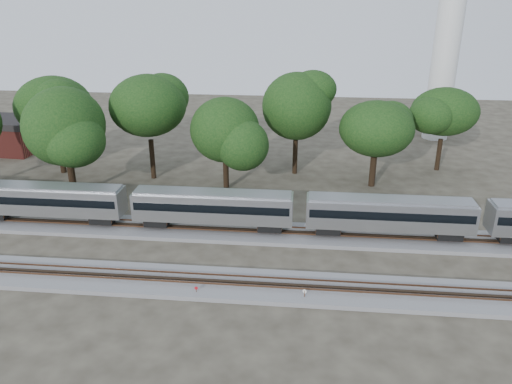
# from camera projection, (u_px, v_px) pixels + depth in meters

# --- Properties ---
(ground) EXTENTS (160.00, 160.00, 0.00)m
(ground) POSITION_uv_depth(u_px,v_px,m) (202.00, 261.00, 46.50)
(ground) COLOR #383328
(ground) RESTS_ON ground
(track_far) EXTENTS (160.00, 5.00, 0.73)m
(track_far) POSITION_uv_depth(u_px,v_px,m) (214.00, 231.00, 51.96)
(track_far) COLOR slate
(track_far) RESTS_ON ground
(track_near) EXTENTS (160.00, 5.00, 0.73)m
(track_near) POSITION_uv_depth(u_px,v_px,m) (193.00, 282.00, 42.73)
(track_near) COLOR slate
(track_near) RESTS_ON ground
(train) EXTENTS (120.52, 2.93, 4.32)m
(train) POSITION_uv_depth(u_px,v_px,m) (390.00, 213.00, 49.22)
(train) COLOR #AAACB1
(train) RESTS_ON ground
(switch_stand_red) EXTENTS (0.29, 0.05, 0.90)m
(switch_stand_red) POSITION_uv_depth(u_px,v_px,m) (196.00, 290.00, 40.97)
(switch_stand_red) COLOR #512D19
(switch_stand_red) RESTS_ON ground
(switch_stand_white) EXTENTS (0.33, 0.15, 1.08)m
(switch_stand_white) POSITION_uv_depth(u_px,v_px,m) (304.00, 294.00, 40.28)
(switch_stand_white) COLOR #512D19
(switch_stand_white) RESTS_ON ground
(switch_lever) EXTENTS (0.51, 0.32, 0.30)m
(switch_lever) POSITION_uv_depth(u_px,v_px,m) (247.00, 300.00, 40.42)
(switch_lever) COLOR #512D19
(switch_lever) RESTS_ON ground
(brick_building) EXTENTS (11.28, 8.28, 5.21)m
(brick_building) POSITION_uv_depth(u_px,v_px,m) (4.00, 135.00, 77.78)
(brick_building) COLOR maroon
(brick_building) RESTS_ON ground
(tree_1) EXTENTS (9.33, 9.33, 13.16)m
(tree_1) POSITION_uv_depth(u_px,v_px,m) (54.00, 107.00, 65.98)
(tree_1) COLOR black
(tree_1) RESTS_ON ground
(tree_2) EXTENTS (8.91, 8.91, 12.56)m
(tree_2) POSITION_uv_depth(u_px,v_px,m) (65.00, 126.00, 58.13)
(tree_2) COLOR black
(tree_2) RESTS_ON ground
(tree_3) EXTENTS (10.01, 10.01, 14.12)m
(tree_3) POSITION_uv_depth(u_px,v_px,m) (148.00, 106.00, 63.60)
(tree_3) COLOR black
(tree_3) RESTS_ON ground
(tree_4) EXTENTS (7.85, 7.85, 11.07)m
(tree_4) POSITION_uv_depth(u_px,v_px,m) (225.00, 130.00, 60.67)
(tree_4) COLOR black
(tree_4) RESTS_ON ground
(tree_5) EXTENTS (9.51, 9.51, 13.40)m
(tree_5) POSITION_uv_depth(u_px,v_px,m) (297.00, 106.00, 65.55)
(tree_5) COLOR black
(tree_5) RESTS_ON ground
(tree_6) EXTENTS (7.70, 7.70, 10.85)m
(tree_6) POSITION_uv_depth(u_px,v_px,m) (377.00, 129.00, 61.78)
(tree_6) COLOR black
(tree_6) RESTS_ON ground
(tree_7) EXTENTS (8.42, 8.42, 11.88)m
(tree_7) POSITION_uv_depth(u_px,v_px,m) (445.00, 112.00, 67.26)
(tree_7) COLOR black
(tree_7) RESTS_ON ground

